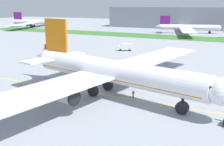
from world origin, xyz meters
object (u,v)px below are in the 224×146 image
Objects in this scene: airliner_foreground at (110,71)px; ground_crew_wingwalker_port at (133,93)px; parked_airliner_far_centre at (187,27)px; service_truck_baggage_loader at (51,46)px; service_truck_fuel_bowser at (126,47)px; parked_airliner_far_left at (35,22)px.

airliner_foreground is 7.25m from ground_crew_wingwalker_port.
airliner_foreground is at bearing -85.78° from parked_airliner_far_centre.
service_truck_fuel_bowser is at bearing 19.62° from service_truck_baggage_loader.
parked_airliner_far_centre reaches higher than ground_crew_wingwalker_port.
airliner_foreground reaches higher than parked_airliner_far_centre.
ground_crew_wingwalker_port is 0.26× the size of service_truck_fuel_bowser.
service_truck_fuel_bowser is 0.09× the size of parked_airliner_far_centre.
airliner_foreground is at bearing -172.64° from ground_crew_wingwalker_port.
parked_airliner_far_left is (-123.76, 81.41, 2.84)m from service_truck_fuel_bowser.
service_truck_baggage_loader is 34.57m from service_truck_fuel_bowser.
ground_crew_wingwalker_port is at bearing -37.77° from service_truck_baggage_loader.
airliner_foreground is 200.78m from parked_airliner_far_left.
ground_crew_wingwalker_port is at bearing 7.36° from airliner_foreground.
parked_airliner_far_centre reaches higher than service_truck_baggage_loader.
ground_crew_wingwalker_port is at bearing -83.61° from parked_airliner_far_centre.
airliner_foreground is 13.95× the size of service_truck_baggage_loader.
service_truck_fuel_bowser is at bearing -96.47° from parked_airliner_far_centre.
service_truck_fuel_bowser is (32.56, 11.61, 0.00)m from service_truck_baggage_loader.
service_truck_fuel_bowser is at bearing 114.69° from ground_crew_wingwalker_port.
ground_crew_wingwalker_port is 146.44m from parked_airliner_far_centre.
airliner_foreground reaches higher than service_truck_baggage_loader.
ground_crew_wingwalker_port is 0.02× the size of parked_airliner_far_left.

